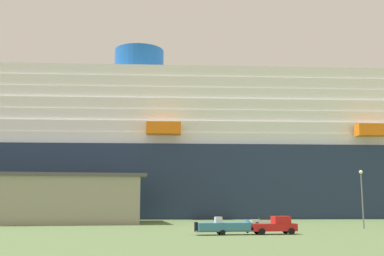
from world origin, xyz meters
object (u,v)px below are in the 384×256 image
(small_boat_on_trailer, at_px, (229,227))
(parked_car_silver_sedan, at_px, (266,221))
(street_lamp, at_px, (362,191))
(parked_car_white_van, at_px, (80,219))
(cruise_ship, at_px, (258,160))
(pickup_truck, at_px, (275,226))

(small_boat_on_trailer, xyz_separation_m, parked_car_silver_sedan, (9.92, 20.95, -0.12))
(street_lamp, bearing_deg, parked_car_white_van, 156.52)
(cruise_ship, height_order, pickup_truck, cruise_ship)
(parked_car_white_van, bearing_deg, parked_car_silver_sedan, -17.10)
(street_lamp, relative_size, parked_car_silver_sedan, 1.81)
(small_boat_on_trailer, distance_m, street_lamp, 25.66)
(parked_car_silver_sedan, bearing_deg, cruise_ship, 77.77)
(cruise_ship, bearing_deg, pickup_truck, -101.91)
(pickup_truck, xyz_separation_m, parked_car_white_van, (-27.68, 30.28, -0.21))
(small_boat_on_trailer, height_order, parked_car_white_van, small_boat_on_trailer)
(cruise_ship, height_order, small_boat_on_trailer, cruise_ship)
(small_boat_on_trailer, height_order, street_lamp, street_lamp)
(parked_car_silver_sedan, bearing_deg, small_boat_on_trailer, -115.34)
(cruise_ship, xyz_separation_m, small_boat_on_trailer, (-20.45, -69.54, -14.53))
(cruise_ship, relative_size, parked_car_silver_sedan, 53.39)
(street_lamp, bearing_deg, cruise_ship, 92.00)
(parked_car_silver_sedan, bearing_deg, parked_car_white_van, 162.90)
(small_boat_on_trailer, distance_m, parked_car_white_van, 37.66)
(small_boat_on_trailer, bearing_deg, pickup_truck, 4.20)
(pickup_truck, height_order, street_lamp, street_lamp)
(cruise_ship, height_order, street_lamp, cruise_ship)
(small_boat_on_trailer, bearing_deg, street_lamp, 27.03)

